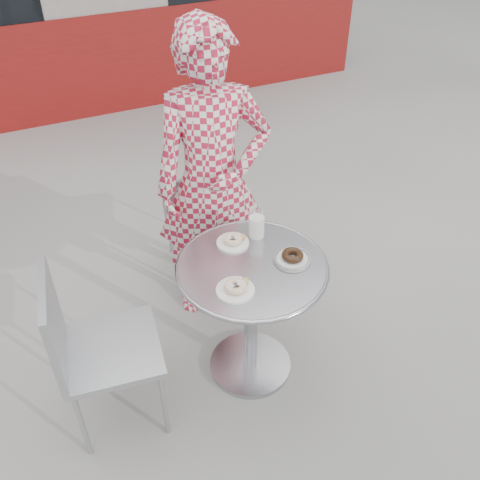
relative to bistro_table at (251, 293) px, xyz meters
name	(u,v)px	position (x,y,z in m)	size (l,w,h in m)	color
ground	(252,357)	(0.04, 0.05, -0.58)	(60.00, 60.00, 0.00)	#A09E98
bistro_table	(251,293)	(0.00, 0.00, 0.00)	(0.75, 0.75, 0.76)	#B6B6BA
chair_far	(196,236)	(0.05, 0.96, -0.33)	(0.45, 0.45, 0.80)	#A3A5AA
chair_left	(114,376)	(-0.74, 0.02, -0.28)	(0.51, 0.51, 0.95)	#A3A5AA
seated_person	(213,182)	(0.05, 0.59, 0.31)	(0.64, 0.42, 1.77)	#A51932
plate_far	(233,241)	(-0.01, 0.19, 0.20)	(0.17, 0.17, 0.04)	white
plate_near	(236,288)	(-0.14, -0.13, 0.20)	(0.18, 0.18, 0.05)	white
plate_checker	(292,258)	(0.20, -0.05, 0.20)	(0.19, 0.19, 0.05)	white
milk_cup	(257,225)	(0.12, 0.20, 0.25)	(0.09, 0.09, 0.14)	white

